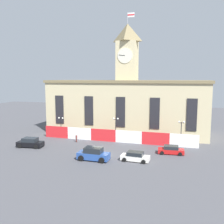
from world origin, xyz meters
TOP-DOWN VIEW (x-y plane):
  - ground_plane at (0.00, 0.00)m, footprint 160.00×160.00m
  - civic_building at (0.00, 18.97)m, footprint 37.52×12.25m
  - banner_fence at (-0.00, 9.24)m, footprint 32.43×0.12m
  - street_lamp_far_right at (-12.83, 9.95)m, footprint 1.26×0.36m
  - street_lamp_right at (-0.20, 9.95)m, footprint 1.26×0.36m
  - street_lamp_center at (12.88, 9.95)m, footprint 1.26×0.36m
  - car_white_taxi at (6.23, -1.26)m, footprint 4.58×2.29m
  - car_black_suv at (-14.54, 0.94)m, footprint 5.09×2.81m
  - car_red_sedan at (11.41, 4.27)m, footprint 4.53×2.41m
  - car_blue_van at (-0.25, -2.77)m, footprint 5.11×2.39m
  - pedestrian at (-7.69, 6.86)m, footprint 0.50×0.50m

SIDE VIEW (x-z plane):
  - ground_plane at x=0.00m, z-range 0.00..0.00m
  - car_red_sedan at x=11.41m, z-range -0.05..1.40m
  - car_white_taxi at x=6.23m, z-range -0.06..1.44m
  - car_black_suv at x=-14.54m, z-range -0.07..1.73m
  - pedestrian at x=-7.69m, z-range 0.07..1.72m
  - car_blue_van at x=-0.25m, z-range -0.09..2.01m
  - banner_fence at x=0.00m, z-range 0.00..2.52m
  - street_lamp_far_right at x=-12.83m, z-range 1.06..5.54m
  - street_lamp_center at x=12.88m, z-range 1.12..6.04m
  - street_lamp_right at x=-0.20m, z-range 1.13..6.07m
  - civic_building at x=0.00m, z-range -7.00..20.87m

